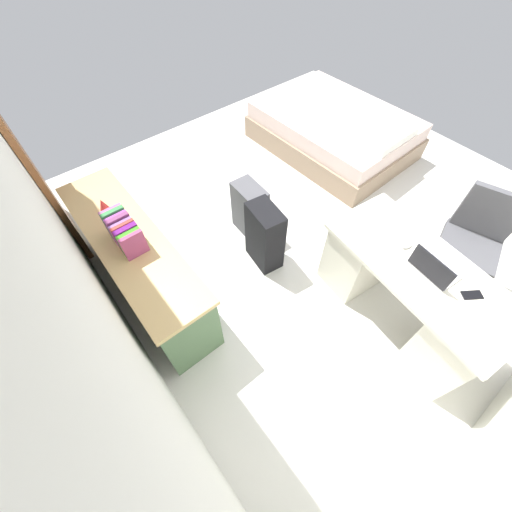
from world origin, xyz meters
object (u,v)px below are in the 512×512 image
object	(u,v)px
laptop	(433,269)
desk	(407,292)
bed	(334,131)
suitcase_spare_grey	(250,210)
suitcase_black	(265,237)
office_chair	(467,247)
computer_mouse	(407,245)
figurine_small	(103,205)
credenza	(140,265)
cell_phone_near_laptop	(472,295)

from	to	relation	value
laptop	desk	bearing A→B (deg)	-6.13
bed	suitcase_spare_grey	distance (m)	1.82
bed	suitcase_black	xyz separation A→B (m)	(-0.86, 1.89, 0.09)
office_chair	bed	world-z (taller)	office_chair
office_chair	computer_mouse	world-z (taller)	office_chair
suitcase_black	computer_mouse	world-z (taller)	computer_mouse
suitcase_spare_grey	figurine_small	xyz separation A→B (m)	(0.40, 1.18, 0.50)
credenza	bed	xyz separation A→B (m)	(0.45, -2.94, -0.12)
suitcase_black	computer_mouse	bearing A→B (deg)	-142.40
suitcase_black	cell_phone_near_laptop	size ratio (longest dim) A/B	4.96
office_chair	laptop	size ratio (longest dim) A/B	2.82
bed	credenza	bearing A→B (deg)	98.64
suitcase_black	figurine_small	size ratio (longest dim) A/B	6.14
desk	office_chair	world-z (taller)	office_chair
suitcase_black	desk	bearing A→B (deg)	-149.44
desk	laptop	xyz separation A→B (m)	(-0.05, 0.01, 0.39)
desk	credenza	size ratio (longest dim) A/B	0.84
bed	suitcase_spare_grey	world-z (taller)	bed
office_chair	cell_phone_near_laptop	distance (m)	0.82
laptop	computer_mouse	bearing A→B (deg)	-15.49
desk	figurine_small	size ratio (longest dim) A/B	13.68
office_chair	suitcase_black	bearing A→B (deg)	45.07
bed	figurine_small	size ratio (longest dim) A/B	17.65
office_chair	figurine_small	size ratio (longest dim) A/B	8.55
bed	laptop	bearing A→B (deg)	146.13
credenza	figurine_small	bearing A→B (deg)	0.23
desk	cell_phone_near_laptop	distance (m)	0.48
office_chair	suitcase_spare_grey	distance (m)	1.99
office_chair	suitcase_spare_grey	bearing A→B (deg)	34.11
bed	laptop	xyz separation A→B (m)	(-2.09, 1.41, 0.53)
bed	computer_mouse	xyz separation A→B (m)	(-1.84, 1.34, 0.49)
computer_mouse	office_chair	bearing A→B (deg)	-104.62
suitcase_black	computer_mouse	distance (m)	1.20
credenza	cell_phone_near_laptop	xyz separation A→B (m)	(-1.93, -1.59, 0.36)
credenza	computer_mouse	size ratio (longest dim) A/B	18.00
computer_mouse	suitcase_black	bearing A→B (deg)	36.09
bed	figurine_small	distance (m)	2.99
suitcase_black	laptop	distance (m)	1.40
suitcase_spare_grey	figurine_small	bearing A→B (deg)	74.31
credenza	computer_mouse	world-z (taller)	computer_mouse
desk	credenza	xyz separation A→B (m)	(1.60, 1.54, -0.01)
cell_phone_near_laptop	laptop	bearing A→B (deg)	46.29
computer_mouse	figurine_small	distance (m)	2.40
credenza	figurine_small	distance (m)	0.57
credenza	computer_mouse	xyz separation A→B (m)	(-1.39, -1.60, 0.37)
credenza	bed	size ratio (longest dim) A/B	0.93
bed	suitcase_spare_grey	bearing A→B (deg)	104.73
suitcase_spare_grey	computer_mouse	world-z (taller)	computer_mouse
cell_phone_near_laptop	figurine_small	xyz separation A→B (m)	(2.32, 1.59, 0.06)
credenza	suitcase_spare_grey	distance (m)	1.19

